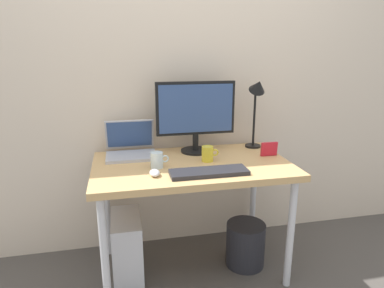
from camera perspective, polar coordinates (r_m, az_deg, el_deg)
ground_plane at (r=2.43m, az=0.00°, el=-20.05°), size 6.00×6.00×0.00m
back_wall at (r=2.38m, az=-2.15°, el=12.74°), size 4.40×0.04×2.60m
desk at (r=2.11m, az=0.00°, el=-5.02°), size 1.20×0.71×0.75m
monitor at (r=2.24m, az=0.63°, el=5.29°), size 0.53×0.20×0.48m
laptop at (r=2.26m, az=-10.29°, el=-0.45°), size 0.32×0.28×0.22m
desk_lamp at (r=2.36m, az=10.91°, el=7.74°), size 0.11×0.16×0.50m
keyboard at (r=1.90m, az=2.87°, el=-4.75°), size 0.44×0.14×0.02m
mouse at (r=1.88m, az=-6.32°, el=-4.85°), size 0.06×0.09×0.03m
coffee_mug at (r=2.11m, az=2.67°, el=-1.64°), size 0.11×0.07×0.10m
glass_cup at (r=2.00m, az=-5.89°, el=-2.70°), size 0.11×0.07×0.09m
photo_frame at (r=2.26m, az=12.86°, el=-0.82°), size 0.11×0.02×0.09m
computer_tower at (r=2.28m, az=-10.86°, el=-16.80°), size 0.18×0.36×0.42m
wastebasket at (r=2.41m, az=8.98°, el=-16.34°), size 0.26×0.26×0.30m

